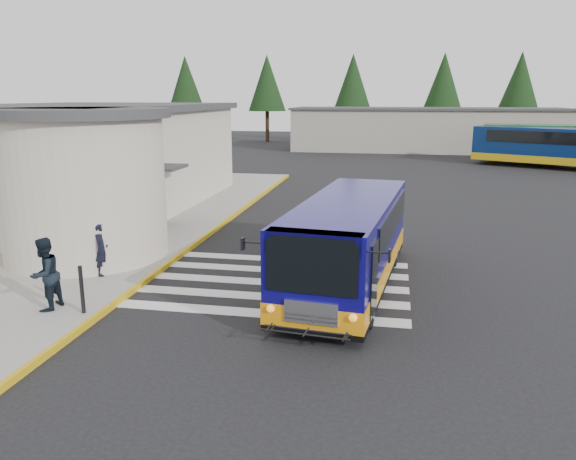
% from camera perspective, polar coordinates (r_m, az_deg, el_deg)
% --- Properties ---
extents(ground, '(140.00, 140.00, 0.00)m').
position_cam_1_polar(ground, '(17.18, 0.38, -4.60)').
color(ground, black).
rests_on(ground, ground).
extents(sidewalk, '(10.00, 34.00, 0.15)m').
position_cam_1_polar(sidewalk, '(23.92, -19.52, -0.01)').
color(sidewalk, gray).
rests_on(sidewalk, ground).
extents(curb_strip, '(0.12, 34.00, 0.16)m').
position_cam_1_polar(curb_strip, '(21.88, -8.22, -0.56)').
color(curb_strip, gold).
rests_on(curb_strip, ground).
extents(station_building, '(12.70, 18.70, 4.80)m').
position_cam_1_polar(station_building, '(26.92, -20.28, 6.75)').
color(station_building, '#B4A999').
rests_on(station_building, ground).
extents(crosswalk, '(8.00, 5.35, 0.01)m').
position_cam_1_polar(crosswalk, '(16.53, -1.83, -5.33)').
color(crosswalk, silver).
rests_on(crosswalk, ground).
extents(depot_building, '(26.40, 8.40, 4.20)m').
position_cam_1_polar(depot_building, '(58.25, 13.87, 9.91)').
color(depot_building, gray).
rests_on(depot_building, ground).
extents(tree_line, '(58.40, 4.40, 10.00)m').
position_cam_1_polar(tree_line, '(66.18, 14.00, 14.33)').
color(tree_line, black).
rests_on(tree_line, ground).
extents(transit_bus, '(3.66, 9.13, 2.52)m').
position_cam_1_polar(transit_bus, '(15.90, 6.09, -1.64)').
color(transit_bus, '#0D0863').
rests_on(transit_bus, ground).
extents(pedestrian_a, '(0.41, 0.60, 1.60)m').
position_cam_1_polar(pedestrian_a, '(17.38, -18.41, -1.84)').
color(pedestrian_a, black).
rests_on(pedestrian_a, sidewalk).
extents(pedestrian_b, '(0.77, 0.94, 1.83)m').
position_cam_1_polar(pedestrian_b, '(15.06, -23.48, -4.14)').
color(pedestrian_b, black).
rests_on(pedestrian_b, sidewalk).
extents(bollard, '(0.10, 0.10, 1.20)m').
position_cam_1_polar(bollard, '(14.58, -20.21, -5.70)').
color(bollard, black).
rests_on(bollard, sidewalk).
extents(far_bus_a, '(10.21, 7.17, 2.59)m').
position_cam_1_polar(far_bus_a, '(47.21, 24.54, 7.84)').
color(far_bus_a, '#061E50').
rests_on(far_bus_a, ground).
extents(far_bus_b, '(10.61, 4.13, 2.67)m').
position_cam_1_polar(far_bus_b, '(49.88, 25.21, 8.07)').
color(far_bus_b, '#134920').
rests_on(far_bus_b, ground).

